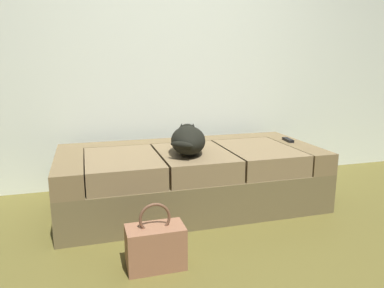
{
  "coord_description": "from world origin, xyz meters",
  "views": [
    {
      "loc": [
        -0.77,
        -1.57,
        1.11
      ],
      "look_at": [
        0.0,
        1.04,
        0.51
      ],
      "focal_mm": 34.28,
      "sensor_mm": 36.0,
      "label": 1
    }
  ],
  "objects_px": {
    "couch": "(190,177)",
    "handbag": "(156,246)",
    "tv_remote": "(288,140)",
    "dog_dark": "(188,139)"
  },
  "relations": [
    {
      "from": "couch",
      "to": "handbag",
      "type": "height_order",
      "value": "couch"
    },
    {
      "from": "couch",
      "to": "dog_dark",
      "type": "distance_m",
      "value": 0.36
    },
    {
      "from": "handbag",
      "to": "couch",
      "type": "bearing_deg",
      "value": 62.17
    },
    {
      "from": "tv_remote",
      "to": "handbag",
      "type": "distance_m",
      "value": 1.62
    },
    {
      "from": "dog_dark",
      "to": "tv_remote",
      "type": "height_order",
      "value": "dog_dark"
    },
    {
      "from": "dog_dark",
      "to": "handbag",
      "type": "height_order",
      "value": "dog_dark"
    },
    {
      "from": "dog_dark",
      "to": "tv_remote",
      "type": "xyz_separation_m",
      "value": [
        0.93,
        0.15,
        -0.09
      ]
    },
    {
      "from": "handbag",
      "to": "tv_remote",
      "type": "bearing_deg",
      "value": 33.48
    },
    {
      "from": "couch",
      "to": "dog_dark",
      "type": "xyz_separation_m",
      "value": [
        -0.05,
        -0.11,
        0.33
      ]
    },
    {
      "from": "dog_dark",
      "to": "handbag",
      "type": "relative_size",
      "value": 1.56
    }
  ]
}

